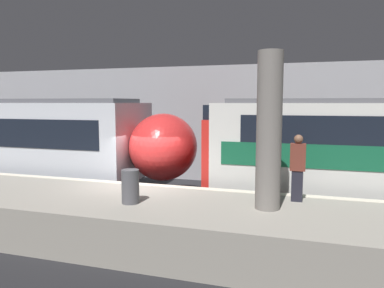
# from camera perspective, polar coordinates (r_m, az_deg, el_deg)

# --- Properties ---
(ground_plane) EXTENTS (120.00, 120.00, 0.00)m
(ground_plane) POSITION_cam_1_polar(r_m,az_deg,el_deg) (12.18, -7.77, -11.08)
(ground_plane) COLOR black
(platform) EXTENTS (40.00, 3.56, 1.13)m
(platform) POSITION_cam_1_polar(r_m,az_deg,el_deg) (10.51, -12.06, -10.80)
(platform) COLOR gray
(platform) RESTS_ON ground
(station_rear_barrier) EXTENTS (50.00, 0.15, 5.30)m
(station_rear_barrier) POSITION_cam_1_polar(r_m,az_deg,el_deg) (17.41, 0.84, 3.09)
(station_rear_barrier) COLOR #939399
(station_rear_barrier) RESTS_ON ground
(support_pillar_near) EXTENTS (0.59, 0.59, 3.70)m
(support_pillar_near) POSITION_cam_1_polar(r_m,az_deg,el_deg) (8.90, 11.65, 1.93)
(support_pillar_near) COLOR slate
(support_pillar_near) RESTS_ON platform
(person_waiting) EXTENTS (0.38, 0.24, 1.71)m
(person_waiting) POSITION_cam_1_polar(r_m,az_deg,el_deg) (9.87, 15.80, -3.27)
(person_waiting) COLOR black
(person_waiting) RESTS_ON platform
(trash_bin) EXTENTS (0.44, 0.44, 0.85)m
(trash_bin) POSITION_cam_1_polar(r_m,az_deg,el_deg) (9.52, -9.38, -6.41)
(trash_bin) COLOR #4C4C51
(trash_bin) RESTS_ON platform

